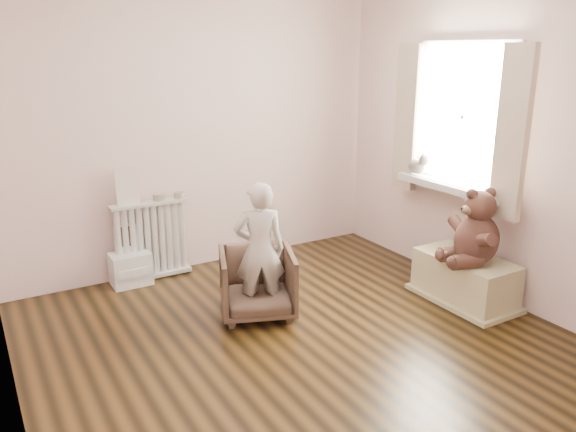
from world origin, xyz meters
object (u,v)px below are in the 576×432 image
toy_bench (465,278)px  plush_cat (418,164)px  armchair (257,283)px  toy_vanity (129,255)px  child (260,250)px  teddy_bear (478,227)px  radiator (151,237)px

toy_bench → plush_cat: (0.14, 0.77, 0.80)m
armchair → toy_vanity: bearing=143.9°
child → plush_cat: size_ratio=4.37×
toy_vanity → plush_cat: (2.41, -0.95, 0.72)m
toy_bench → teddy_bear: size_ratio=1.35×
toy_vanity → toy_bench: 2.85m
toy_bench → plush_cat: size_ratio=3.34×
teddy_bear → plush_cat: size_ratio=2.47×
radiator → child: size_ratio=0.68×
toy_vanity → child: (0.69, -1.13, 0.27)m
radiator → toy_vanity: bearing=-171.9°
radiator → toy_bench: size_ratio=0.89×
toy_bench → radiator: bearing=139.5°
toy_bench → plush_cat: 1.12m
armchair → child: (0.00, -0.05, 0.28)m
toy_vanity → plush_cat: bearing=-21.5°
toy_vanity → toy_bench: toy_vanity is taller
child → toy_bench: size_ratio=1.31×
toy_bench → toy_vanity: bearing=142.7°
radiator → teddy_bear: 2.76m
radiator → armchair: size_ratio=1.25×
plush_cat → radiator: bearing=166.6°
teddy_bear → radiator: bearing=152.8°
radiator → plush_cat: 2.48m
radiator → child: child is taller
toy_vanity → child: size_ratio=0.50×
toy_vanity → armchair: size_ratio=0.92×
toy_vanity → plush_cat: size_ratio=2.19×
radiator → teddy_bear: teddy_bear is taller
armchair → teddy_bear: 1.76m
toy_vanity → armchair: 1.28m
radiator → armchair: radiator is taller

